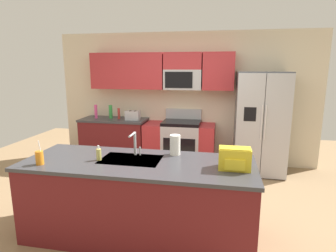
# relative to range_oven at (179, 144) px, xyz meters

# --- Properties ---
(ground_plane) EXTENTS (9.00, 9.00, 0.00)m
(ground_plane) POSITION_rel_range_oven_xyz_m (0.05, -1.80, -0.44)
(ground_plane) COLOR #997A56
(ground_plane) RESTS_ON ground
(kitchen_wall_unit) EXTENTS (5.20, 0.43, 2.60)m
(kitchen_wall_unit) POSITION_rel_range_oven_xyz_m (-0.10, 0.28, 1.03)
(kitchen_wall_unit) COLOR beige
(kitchen_wall_unit) RESTS_ON ground
(back_counter) EXTENTS (1.33, 0.63, 0.90)m
(back_counter) POSITION_rel_range_oven_xyz_m (-1.35, -0.00, 0.01)
(back_counter) COLOR maroon
(back_counter) RESTS_ON ground
(range_oven) EXTENTS (1.36, 0.61, 1.10)m
(range_oven) POSITION_rel_range_oven_xyz_m (0.00, 0.00, 0.00)
(range_oven) COLOR #B7BABF
(range_oven) RESTS_ON ground
(refrigerator) EXTENTS (0.90, 0.76, 1.85)m
(refrigerator) POSITION_rel_range_oven_xyz_m (1.49, -0.07, 0.48)
(refrigerator) COLOR #4C4F54
(refrigerator) RESTS_ON ground
(island_counter) EXTENTS (2.57, 0.96, 0.90)m
(island_counter) POSITION_rel_range_oven_xyz_m (-0.09, -2.44, 0.01)
(island_counter) COLOR maroon
(island_counter) RESTS_ON ground
(toaster) EXTENTS (0.28, 0.16, 0.18)m
(toaster) POSITION_rel_range_oven_xyz_m (-0.93, -0.05, 0.55)
(toaster) COLOR #B7BABF
(toaster) RESTS_ON back_counter
(pepper_mill) EXTENTS (0.05, 0.05, 0.22)m
(pepper_mill) POSITION_rel_range_oven_xyz_m (-1.24, -0.00, 0.57)
(pepper_mill) COLOR #B2332D
(pepper_mill) RESTS_ON back_counter
(bottle_pink) EXTENTS (0.06, 0.06, 0.28)m
(bottle_pink) POSITION_rel_range_oven_xyz_m (-1.73, -0.01, 0.59)
(bottle_pink) COLOR #EA4C93
(bottle_pink) RESTS_ON back_counter
(bottle_green) EXTENTS (0.07, 0.07, 0.27)m
(bottle_green) POSITION_rel_range_oven_xyz_m (-1.43, 0.03, 0.59)
(bottle_green) COLOR green
(bottle_green) RESTS_ON back_counter
(sink_faucet) EXTENTS (0.09, 0.21, 0.28)m
(sink_faucet) POSITION_rel_range_oven_xyz_m (-0.19, -2.25, 0.62)
(sink_faucet) COLOR #B7BABF
(sink_faucet) RESTS_ON island_counter
(drink_cup_orange) EXTENTS (0.08, 0.08, 0.27)m
(drink_cup_orange) POSITION_rel_range_oven_xyz_m (-1.09, -2.74, 0.53)
(drink_cup_orange) COLOR orange
(drink_cup_orange) RESTS_ON island_counter
(soap_dispenser) EXTENTS (0.06, 0.06, 0.17)m
(soap_dispenser) POSITION_rel_range_oven_xyz_m (-0.53, -2.49, 0.53)
(soap_dispenser) COLOR #D8CC66
(soap_dispenser) RESTS_ON island_counter
(paper_towel_roll) EXTENTS (0.12, 0.12, 0.24)m
(paper_towel_roll) POSITION_rel_range_oven_xyz_m (0.27, -2.12, 0.58)
(paper_towel_roll) COLOR white
(paper_towel_roll) RESTS_ON island_counter
(backpack) EXTENTS (0.32, 0.22, 0.23)m
(backpack) POSITION_rel_range_oven_xyz_m (0.95, -2.48, 0.57)
(backpack) COLOR yellow
(backpack) RESTS_ON island_counter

